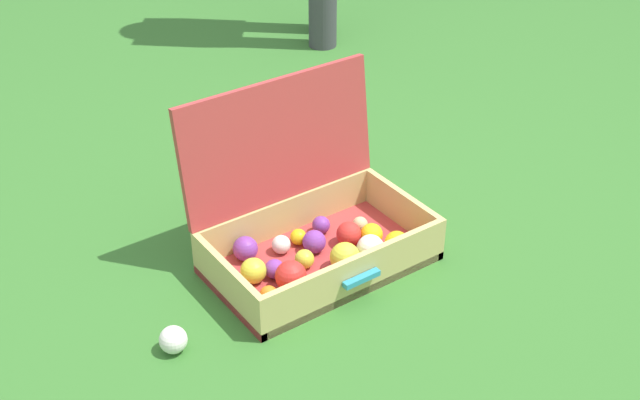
{
  "coord_description": "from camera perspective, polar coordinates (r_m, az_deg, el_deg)",
  "views": [
    {
      "loc": [
        -1.14,
        -1.55,
        1.44
      ],
      "look_at": [
        -0.06,
        -0.02,
        0.22
      ],
      "focal_mm": 47.64,
      "sensor_mm": 36.0,
      "label": 1
    }
  ],
  "objects": [
    {
      "name": "ground_plane",
      "position": [
        2.41,
        0.9,
        -3.71
      ],
      "size": [
        16.0,
        16.0,
        0.0
      ],
      "primitive_type": "plane",
      "color": "#336B28"
    },
    {
      "name": "open_suitcase",
      "position": [
        2.33,
        -0.64,
        -1.89
      ],
      "size": [
        0.6,
        0.43,
        0.48
      ],
      "color": "#B23838",
      "rests_on": "ground"
    },
    {
      "name": "stray_ball_on_grass",
      "position": [
        2.11,
        -9.83,
        -9.23
      ],
      "size": [
        0.07,
        0.07,
        0.07
      ],
      "primitive_type": "sphere",
      "color": "white",
      "rests_on": "ground"
    }
  ]
}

